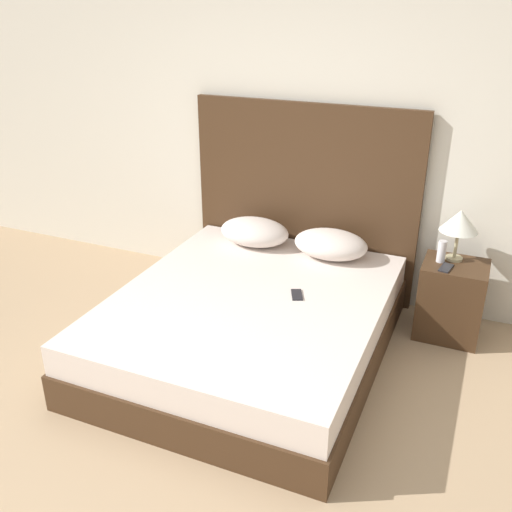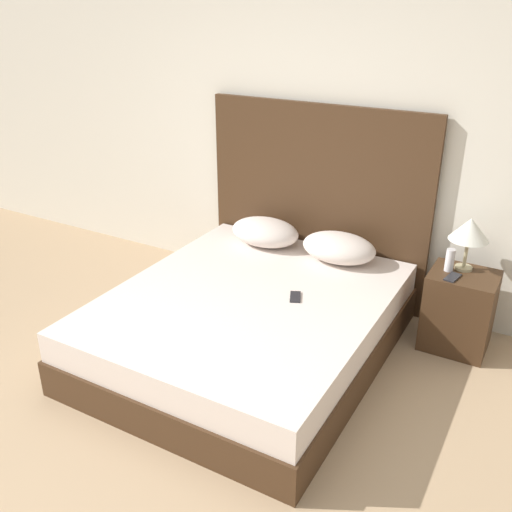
% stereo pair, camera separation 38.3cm
% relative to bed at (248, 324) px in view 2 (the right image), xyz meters
% --- Properties ---
extents(ground_plane, '(16.00, 16.00, 0.00)m').
position_rel_bed_xyz_m(ground_plane, '(-0.11, -1.33, -0.22)').
color(ground_plane, tan).
extents(wall_back, '(10.00, 0.06, 2.70)m').
position_rel_bed_xyz_m(wall_back, '(-0.11, 1.16, 1.13)').
color(wall_back, silver).
rests_on(wall_back, ground_plane).
extents(bed, '(1.77, 2.12, 0.45)m').
position_rel_bed_xyz_m(bed, '(0.00, 0.00, 0.00)').
color(bed, '#422B19').
rests_on(bed, ground_plane).
extents(headboard, '(1.85, 0.05, 1.57)m').
position_rel_bed_xyz_m(headboard, '(0.00, 1.09, 0.56)').
color(headboard, '#422B19').
rests_on(headboard, ground_plane).
extents(pillow_left, '(0.57, 0.39, 0.22)m').
position_rel_bed_xyz_m(pillow_left, '(-0.32, 0.82, 0.34)').
color(pillow_left, silver).
rests_on(pillow_left, bed).
extents(pillow_right, '(0.57, 0.39, 0.22)m').
position_rel_bed_xyz_m(pillow_right, '(0.32, 0.82, 0.34)').
color(pillow_right, silver).
rests_on(pillow_right, bed).
extents(phone_on_bed, '(0.13, 0.17, 0.01)m').
position_rel_bed_xyz_m(phone_on_bed, '(0.29, 0.13, 0.23)').
color(phone_on_bed, '#232328').
rests_on(phone_on_bed, bed).
extents(nightstand, '(0.45, 0.39, 0.57)m').
position_rel_bed_xyz_m(nightstand, '(1.24, 0.80, 0.06)').
color(nightstand, '#422B19').
rests_on(nightstand, ground_plane).
extents(table_lamp, '(0.27, 0.27, 0.38)m').
position_rel_bed_xyz_m(table_lamp, '(1.22, 0.88, 0.64)').
color(table_lamp, tan).
rests_on(table_lamp, nightstand).
extents(phone_on_nightstand, '(0.09, 0.16, 0.01)m').
position_rel_bed_xyz_m(phone_on_nightstand, '(1.18, 0.70, 0.35)').
color(phone_on_nightstand, '#232328').
rests_on(phone_on_nightstand, nightstand).
extents(toiletry_bottle, '(0.06, 0.06, 0.16)m').
position_rel_bed_xyz_m(toiletry_bottle, '(1.13, 0.80, 0.43)').
color(toiletry_bottle, silver).
rests_on(toiletry_bottle, nightstand).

